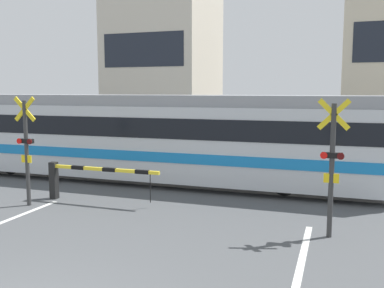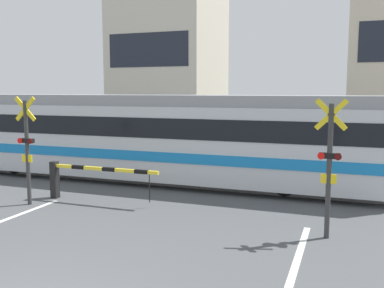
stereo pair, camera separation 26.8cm
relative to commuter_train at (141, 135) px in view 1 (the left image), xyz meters
name	(u,v)px [view 1 (the left image)]	position (x,y,z in m)	size (l,w,h in m)	color
rail_track_near	(203,188)	(2.53, -0.72, -1.58)	(50.00, 0.10, 0.08)	gray
rail_track_far	(215,179)	(2.53, 0.72, -1.58)	(50.00, 0.10, 0.08)	gray
commuter_train	(141,135)	(0.00, 0.00, 0.00)	(16.57, 2.77, 3.02)	silver
crossing_barrier_near	(78,175)	(-0.40, -3.30, -0.87)	(3.48, 0.20, 1.09)	black
crossing_barrier_far	(305,155)	(5.47, 2.91, -0.87)	(3.48, 0.20, 1.09)	black
crossing_signal_left	(26,146)	(-1.45, -4.17, 0.04)	(0.68, 0.15, 3.01)	#333333
crossing_signal_right	(332,162)	(6.52, -4.17, 0.04)	(0.68, 0.15, 3.01)	#333333
pedestrian	(253,139)	(3.01, 5.19, -0.59)	(0.38, 0.23, 1.78)	#23232D
building_left_of_street	(165,62)	(-4.72, 13.69, 3.48)	(6.25, 7.01, 10.20)	beige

